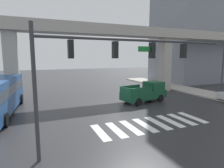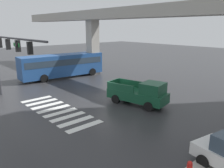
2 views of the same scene
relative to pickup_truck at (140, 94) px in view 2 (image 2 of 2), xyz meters
The scene contains 6 objects.
ground_plane 3.64m from the pickup_truck, 166.09° to the right, with size 120.00×120.00×0.00m, color #2D2D30.
crosswalk_stripes 6.95m from the pickup_truck, 119.65° to the right, with size 8.25×2.80×0.01m.
elevated_overpass 8.68m from the pickup_truck, 125.02° to the left, with size 53.42×2.32×8.54m.
pickup_truck is the anchor object (origin of this frame).
city_bus 13.92m from the pickup_truck, behind, with size 3.46×10.97×2.99m.
traffic_signal_mast 11.39m from the pickup_truck, 132.27° to the right, with size 10.89×0.32×6.20m.
Camera 2 is at (15.31, -12.91, 6.43)m, focal length 35.90 mm.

